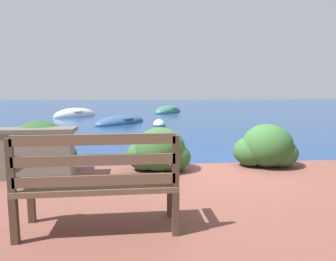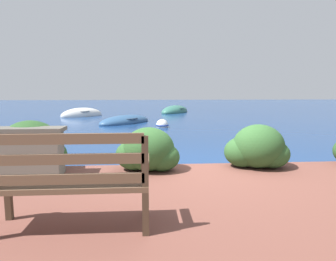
% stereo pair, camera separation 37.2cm
% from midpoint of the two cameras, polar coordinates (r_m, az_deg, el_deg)
% --- Properties ---
extents(ground_plane, '(80.00, 80.00, 0.00)m').
position_cam_midpoint_polar(ground_plane, '(5.42, 6.70, -8.46)').
color(ground_plane, navy).
extents(park_bench, '(1.44, 0.48, 0.93)m').
position_cam_midpoint_polar(park_bench, '(2.85, -16.83, -9.04)').
color(park_bench, '#433123').
rests_on(park_bench, patio_terrace).
extents(hedge_clump_far_left, '(1.19, 0.86, 0.81)m').
position_cam_midpoint_polar(hedge_clump_far_left, '(5.18, -25.30, -3.44)').
color(hedge_clump_far_left, '#284C23').
rests_on(hedge_clump_far_left, patio_terrace).
extents(hedge_clump_left, '(1.03, 0.74, 0.70)m').
position_cam_midpoint_polar(hedge_clump_left, '(4.80, -3.97, -4.11)').
color(hedge_clump_left, '#2D5628').
rests_on(hedge_clump_left, patio_terrace).
extents(hedge_clump_centre, '(1.07, 0.77, 0.72)m').
position_cam_midpoint_polar(hedge_clump_centre, '(5.26, 16.26, -3.25)').
color(hedge_clump_centre, '#2D5628').
rests_on(hedge_clump_centre, patio_terrace).
extents(rowboat_nearest, '(2.77, 2.95, 0.64)m').
position_cam_midpoint_polar(rowboat_nearest, '(13.74, -9.80, 1.59)').
color(rowboat_nearest, '#2D517A').
rests_on(rowboat_nearest, ground_plane).
extents(rowboat_mid, '(2.52, 2.33, 0.86)m').
position_cam_midpoint_polar(rowboat_mid, '(17.70, -17.87, 2.75)').
color(rowboat_mid, silver).
rests_on(rowboat_mid, ground_plane).
extents(rowboat_far, '(2.59, 3.25, 0.83)m').
position_cam_midpoint_polar(rowboat_far, '(19.94, -0.53, 3.64)').
color(rowboat_far, '#336B5B').
rests_on(rowboat_far, ground_plane).
extents(mooring_buoy, '(0.54, 0.54, 0.49)m').
position_cam_midpoint_polar(mooring_buoy, '(12.11, -2.60, 1.01)').
color(mooring_buoy, white).
rests_on(mooring_buoy, ground_plane).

